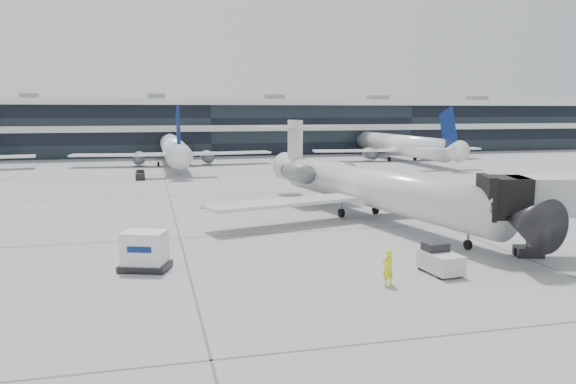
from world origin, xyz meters
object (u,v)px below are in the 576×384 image
object	(u,v)px
regional_jet	(368,186)
ramp_worker	(388,267)
baggage_tug	(440,260)
cargo_uld	(145,251)

from	to	relation	value
regional_jet	ramp_worker	world-z (taller)	regional_jet
regional_jet	baggage_tug	distance (m)	16.16
regional_jet	baggage_tug	bearing A→B (deg)	-108.64
ramp_worker	baggage_tug	size ratio (longest dim) A/B	0.71
ramp_worker	cargo_uld	size ratio (longest dim) A/B	0.61
cargo_uld	ramp_worker	bearing A→B (deg)	-6.65
ramp_worker	regional_jet	bearing A→B (deg)	-126.95
ramp_worker	cargo_uld	distance (m)	13.41
regional_jet	cargo_uld	xyz separation A→B (m)	(-17.85, -11.34, -1.63)
baggage_tug	cargo_uld	size ratio (longest dim) A/B	0.86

